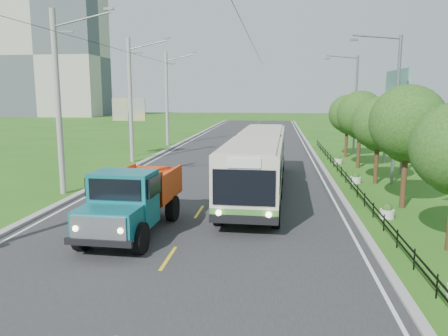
% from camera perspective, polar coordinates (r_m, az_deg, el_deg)
% --- Properties ---
extents(ground, '(240.00, 240.00, 0.00)m').
position_cam_1_polar(ground, '(15.28, -7.28, -11.66)').
color(ground, '#285C16').
rests_on(ground, ground).
extents(road, '(14.00, 120.00, 0.02)m').
position_cam_1_polar(road, '(34.43, 0.80, 0.38)').
color(road, '#28282B').
rests_on(road, ground).
extents(curb_left, '(0.40, 120.00, 0.15)m').
position_cam_1_polar(curb_left, '(35.88, -10.71, 0.69)').
color(curb_left, '#9E9E99').
rests_on(curb_left, ground).
extents(curb_right, '(0.30, 120.00, 0.10)m').
position_cam_1_polar(curb_right, '(34.42, 12.72, 0.21)').
color(curb_right, '#9E9E99').
rests_on(curb_right, ground).
extents(edge_line_left, '(0.12, 120.00, 0.00)m').
position_cam_1_polar(edge_line_left, '(35.73, -9.86, 0.60)').
color(edge_line_left, silver).
rests_on(edge_line_left, road).
extents(edge_line_right, '(0.12, 120.00, 0.00)m').
position_cam_1_polar(edge_line_right, '(34.38, 11.89, 0.18)').
color(edge_line_right, silver).
rests_on(edge_line_right, road).
extents(centre_dash, '(0.12, 2.20, 0.00)m').
position_cam_1_polar(centre_dash, '(15.27, -7.28, -11.58)').
color(centre_dash, yellow).
rests_on(centre_dash, road).
extents(railing_right, '(0.04, 40.00, 0.60)m').
position_cam_1_polar(railing_right, '(28.63, 15.63, -1.27)').
color(railing_right, black).
rests_on(railing_right, ground).
extents(pole_near, '(3.51, 0.32, 10.00)m').
position_cam_1_polar(pole_near, '(25.68, -20.80, 8.03)').
color(pole_near, gray).
rests_on(pole_near, ground).
extents(pole_mid, '(3.51, 0.32, 10.00)m').
position_cam_1_polar(pole_mid, '(36.75, -12.08, 8.72)').
color(pole_mid, gray).
rests_on(pole_mid, ground).
extents(pole_far, '(3.51, 0.32, 10.00)m').
position_cam_1_polar(pole_far, '(48.27, -7.44, 9.00)').
color(pole_far, gray).
rests_on(pole_far, ground).
extents(tree_third, '(3.60, 3.62, 6.00)m').
position_cam_1_polar(tree_third, '(22.87, 22.88, 5.00)').
color(tree_third, '#382314').
rests_on(tree_third, ground).
extents(tree_fourth, '(3.24, 3.31, 5.40)m').
position_cam_1_polar(tree_fourth, '(28.70, 19.56, 5.18)').
color(tree_fourth, '#382314').
rests_on(tree_fourth, ground).
extents(tree_fifth, '(3.48, 3.52, 5.80)m').
position_cam_1_polar(tree_fifth, '(34.56, 17.43, 6.39)').
color(tree_fifth, '#382314').
rests_on(tree_fifth, ground).
extents(tree_back, '(3.30, 3.36, 5.50)m').
position_cam_1_polar(tree_back, '(40.47, 15.88, 6.58)').
color(tree_back, '#382314').
rests_on(tree_back, ground).
extents(streetlight_mid, '(3.02, 0.20, 9.07)m').
position_cam_1_polar(streetlight_mid, '(28.69, 21.32, 7.71)').
color(streetlight_mid, slate).
rests_on(streetlight_mid, ground).
extents(streetlight_far, '(3.02, 0.20, 9.07)m').
position_cam_1_polar(streetlight_far, '(42.40, 16.62, 8.36)').
color(streetlight_far, slate).
rests_on(streetlight_far, ground).
extents(planter_near, '(0.64, 0.64, 0.67)m').
position_cam_1_polar(planter_near, '(21.09, 20.52, -5.40)').
color(planter_near, silver).
rests_on(planter_near, ground).
extents(planter_mid, '(0.64, 0.64, 0.67)m').
position_cam_1_polar(planter_mid, '(28.73, 16.81, -1.32)').
color(planter_mid, silver).
rests_on(planter_mid, ground).
extents(planter_far, '(0.64, 0.64, 0.67)m').
position_cam_1_polar(planter_far, '(36.53, 14.69, 1.04)').
color(planter_far, silver).
rests_on(planter_far, ground).
extents(billboard_left, '(3.00, 0.20, 5.20)m').
position_cam_1_polar(billboard_left, '(40.02, -12.32, 7.00)').
color(billboard_left, slate).
rests_on(billboard_left, ground).
extents(billboard_right, '(0.24, 6.00, 7.30)m').
position_cam_1_polar(billboard_right, '(34.91, 21.58, 8.64)').
color(billboard_right, slate).
rests_on(billboard_right, ground).
extents(apartment_near, '(28.00, 14.00, 30.00)m').
position_cam_1_polar(apartment_near, '(123.92, -22.02, 13.29)').
color(apartment_near, '#B7B2A3').
rests_on(apartment_near, ground).
extents(apartment_far, '(24.00, 14.00, 26.00)m').
position_cam_1_polar(apartment_far, '(157.92, -25.67, 11.37)').
color(apartment_far, '#B7B2A3').
rests_on(apartment_far, ground).
extents(bus, '(3.18, 16.76, 3.22)m').
position_cam_1_polar(bus, '(24.83, 4.54, 1.27)').
color(bus, '#3F8334').
rests_on(bus, ground).
extents(dump_truck, '(2.73, 6.45, 2.67)m').
position_cam_1_polar(dump_truck, '(17.77, -11.84, -3.65)').
color(dump_truck, '#12676F').
rests_on(dump_truck, ground).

